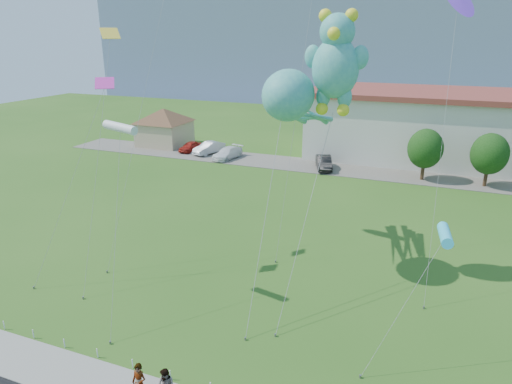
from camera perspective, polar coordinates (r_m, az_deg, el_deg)
ground at (r=23.56m, az=-11.08°, el=-19.48°), size 160.00×160.00×0.00m
parking_strip at (r=53.32m, az=9.29°, el=3.02°), size 70.00×6.00×0.06m
hill_ridge at (r=135.63m, az=17.92°, el=17.35°), size 160.00×50.00×25.00m
pavilion at (r=64.50m, az=-11.41°, el=8.41°), size 9.20×9.20×5.00m
rope_fence at (r=22.58m, az=-12.99°, el=-20.79°), size 26.05×0.05×0.50m
tree_near at (r=50.45m, az=20.41°, el=5.10°), size 3.60×3.60×5.47m
tree_mid at (r=50.74m, az=27.17°, el=4.25°), size 3.60×3.60×5.47m
pedestrian_left at (r=20.90m, az=-14.39°, el=-22.10°), size 0.66×0.44×1.78m
parked_car_red at (r=60.54m, az=-8.24°, el=5.65°), size 1.87×3.84×1.26m
parked_car_silver at (r=59.02m, az=-5.89°, el=5.52°), size 3.02×4.82×1.50m
parked_car_white at (r=56.41m, az=-3.58°, el=4.88°), size 2.78×5.01×1.37m
parked_car_black at (r=52.38m, az=8.48°, el=3.66°), size 2.94×4.79×1.49m
octopus_kite at (r=28.71m, az=4.74°, el=10.85°), size 3.04×15.09×12.69m
teddy_bear_kite at (r=27.56m, az=9.95°, el=15.89°), size 3.70×9.64×15.93m
small_kite_purple at (r=30.32m, az=23.89°, el=20.62°), size 1.80×7.22×17.23m
small_kite_pink at (r=29.13m, az=-19.35°, el=9.94°), size 3.57×5.59×12.27m
small_kite_yellow at (r=30.69m, az=-18.17°, el=14.72°), size 2.47×7.68×15.06m
small_kite_white at (r=25.77m, az=-16.65°, el=7.52°), size 2.33×6.12×10.26m
small_kite_cyan at (r=21.84m, az=22.49°, el=-5.08°), size 3.05×4.21×6.63m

